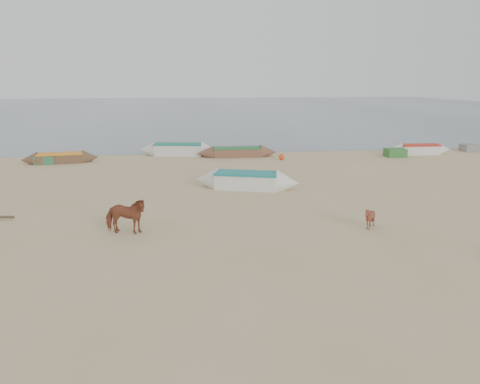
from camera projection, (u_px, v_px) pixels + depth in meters
name	position (u px, v px, depth m)	size (l,w,h in m)	color
ground	(253.00, 242.00, 17.63)	(140.00, 140.00, 0.00)	tan
sea	(192.00, 109.00, 96.70)	(160.00, 160.00, 0.00)	slate
cow_adult	(125.00, 216.00, 18.47)	(0.79, 1.74, 1.47)	brown
calf_front	(370.00, 218.00, 19.14)	(0.76, 0.85, 0.94)	brown
near_canoe	(247.00, 180.00, 26.21)	(5.88, 1.44, 0.93)	silver
waterline_canoes	(219.00, 151.00, 37.04)	(55.78, 4.63, 0.98)	brown
beach_clutter	(275.00, 153.00, 36.97)	(45.83, 4.15, 0.64)	#2F6943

